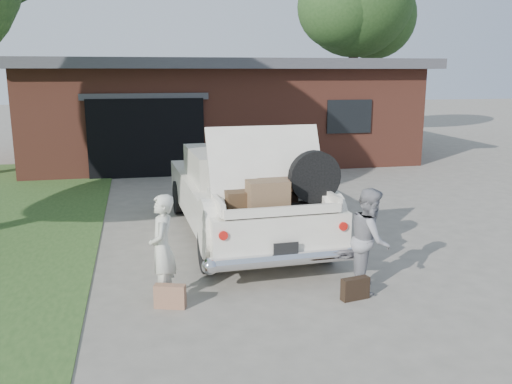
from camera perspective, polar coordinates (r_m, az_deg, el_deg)
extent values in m
plane|color=gray|center=(8.16, 0.92, -8.47)|extent=(90.00, 90.00, 0.00)
cube|color=brown|center=(19.16, -4.16, 8.29)|extent=(12.00, 7.00, 3.00)
cube|color=#4C4C51|center=(19.10, -4.24, 13.23)|extent=(12.80, 7.80, 0.30)
cube|color=black|center=(15.56, -11.44, 5.60)|extent=(3.20, 0.30, 2.20)
cube|color=#4C4C51|center=(15.40, -11.62, 9.82)|extent=(3.50, 0.12, 0.18)
cube|color=black|center=(16.66, 9.77, 7.84)|extent=(1.40, 0.08, 1.00)
cylinder|color=#38281E|center=(24.98, 10.12, 11.19)|extent=(0.44, 0.44, 4.79)
sphere|color=#325322|center=(25.98, 12.33, 17.58)|extent=(3.72, 3.72, 3.72)
sphere|color=#325322|center=(24.18, 8.71, 18.73)|extent=(3.48, 3.48, 3.48)
cube|color=white|center=(9.87, -1.57, -0.77)|extent=(2.18, 5.28, 0.68)
cube|color=beige|center=(10.05, -1.99, 2.96)|extent=(1.80, 2.15, 0.54)
cube|color=black|center=(11.00, -3.13, 3.69)|extent=(1.62, 0.15, 0.46)
cube|color=black|center=(9.10, -0.62, 1.82)|extent=(1.62, 0.15, 0.46)
cylinder|color=black|center=(8.11, -5.04, -6.07)|extent=(0.26, 0.70, 0.69)
cylinder|color=black|center=(8.58, 7.16, -5.05)|extent=(0.26, 0.70, 0.69)
cylinder|color=black|center=(11.49, -8.04, -0.54)|extent=(0.26, 0.70, 0.69)
cylinder|color=black|center=(11.83, 0.82, -0.03)|extent=(0.26, 0.70, 0.69)
cylinder|color=silver|center=(7.47, 3.12, -7.09)|extent=(2.14, 0.27, 0.19)
cylinder|color=#A5140F|center=(7.21, -3.53, -4.51)|extent=(0.13, 0.11, 0.13)
cylinder|color=#A5140F|center=(7.71, 9.06, -3.52)|extent=(0.13, 0.11, 0.13)
cube|color=black|center=(7.40, 3.18, -6.00)|extent=(0.35, 0.03, 0.18)
cube|color=black|center=(7.92, 1.68, -1.44)|extent=(1.66, 1.21, 0.04)
cube|color=white|center=(7.71, -4.28, -1.07)|extent=(0.11, 1.15, 0.19)
cube|color=white|center=(8.16, 7.31, -0.36)|extent=(0.11, 1.15, 0.19)
cube|color=white|center=(7.37, 2.93, -2.02)|extent=(1.67, 0.13, 0.13)
cube|color=white|center=(8.10, 1.07, 2.96)|extent=(1.77, 0.61, 1.10)
cube|color=#513923|center=(7.87, -0.82, -0.55)|extent=(0.70, 0.47, 0.22)
cube|color=brown|center=(7.65, 1.23, -0.25)|extent=(0.59, 0.40, 0.40)
cube|color=black|center=(8.12, 2.06, -0.28)|extent=(0.60, 0.41, 0.18)
cube|color=brown|center=(7.97, 2.10, 0.81)|extent=(0.51, 0.34, 0.17)
cylinder|color=black|center=(7.98, 6.18, 1.60)|extent=(0.78, 0.20, 0.77)
imported|color=beige|center=(7.11, -9.83, -5.85)|extent=(0.39, 0.55, 1.41)
imported|color=gray|center=(7.52, 11.91, -4.88)|extent=(0.76, 0.84, 1.41)
cube|color=#9C6B4F|center=(7.05, -9.04, -10.79)|extent=(0.42, 0.25, 0.31)
cube|color=black|center=(7.32, 10.39, -9.97)|extent=(0.40, 0.19, 0.30)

